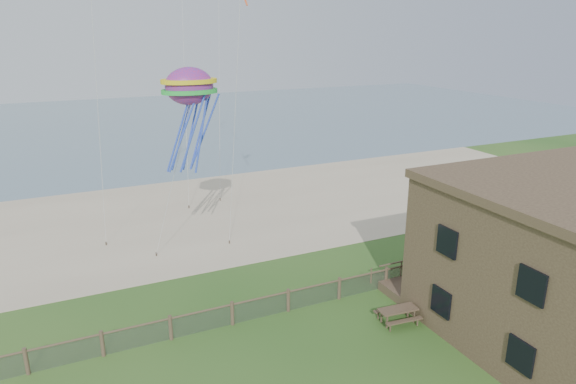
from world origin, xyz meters
The scene contains 7 objects.
ground centered at (0.00, 0.00, 0.00)m, with size 160.00×160.00×0.00m, color #27521C.
sand_beach centered at (0.00, 22.00, 0.00)m, with size 72.00×20.00×0.02m, color tan.
ocean centered at (0.00, 66.00, 0.00)m, with size 160.00×68.00×0.02m, color slate.
chainlink_fence centered at (0.00, 6.00, 0.55)m, with size 36.20×0.20×1.25m, color #4B3D2A, non-canonical shape.
motel_deck centered at (13.00, 5.00, 0.25)m, with size 15.00×2.00×0.50m, color brown.
picnic_table centered at (4.43, 2.78, 0.41)m, with size 1.93×1.46×0.82m, color brown, non-canonical shape.
octopus_kite centered at (-2.80, 12.65, 9.25)m, with size 3.07×2.17×6.32m, color red, non-canonical shape.
Camera 1 is at (-9.79, -15.06, 13.74)m, focal length 32.00 mm.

